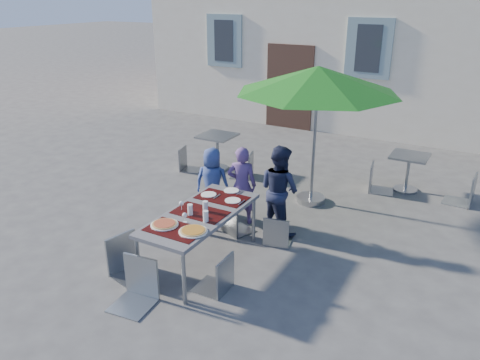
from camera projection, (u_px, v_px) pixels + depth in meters
The scene contains 22 objects.
ground at pixel (193, 287), 5.85m from camera, with size 90.00×90.00×0.00m, color #434345.
dining_table at pixel (200, 216), 6.12m from camera, with size 0.80×1.85×0.76m.
pizza_near_left at pixel (164, 224), 5.75m from camera, with size 0.35×0.35×0.03m.
pizza_near_right at pixel (193, 231), 5.59m from camera, with size 0.35×0.35×0.03m.
glassware at pixel (197, 211), 5.98m from camera, with size 0.53×0.45×0.15m.
place_settings at pixel (224, 195), 6.61m from camera, with size 0.66×0.51×0.01m.
child_0 at pixel (212, 182), 7.55m from camera, with size 0.56×0.37×1.15m, color navy.
child_1 at pixel (242, 185), 7.28m from camera, with size 0.46×0.30×1.26m, color #573C7B.
child_2 at pixel (279, 190), 6.98m from camera, with size 0.67×0.38×1.37m, color #1B203D.
chair_0 at pixel (198, 198), 7.06m from camera, with size 0.48×0.48×0.91m.
chair_1 at pixel (234, 202), 6.98m from camera, with size 0.51×0.51×0.89m.
chair_2 at pixel (278, 214), 6.65m from camera, with size 0.44×0.45×0.85m.
chair_3 at pixel (124, 233), 5.91m from camera, with size 0.54×0.53×1.01m.
chair_4 at pixel (218, 253), 5.58m from camera, with size 0.41×0.41×0.91m.
chair_5 at pixel (134, 256), 5.35m from camera, with size 0.51×0.51×1.04m.
patio_umbrella at pixel (318, 81), 7.46m from camera, with size 2.69×2.69×2.35m.
cafe_table_0 at pixel (217, 146), 9.60m from camera, with size 0.69×0.69×0.74m.
bg_chair_l_0 at pixel (187, 146), 9.55m from camera, with size 0.48×0.48×0.89m.
bg_chair_r_0 at pixel (246, 151), 9.17m from camera, with size 0.51×0.51×0.92m.
cafe_table_1 at pixel (408, 167), 8.54m from camera, with size 0.65×0.65×0.69m.
bg_chair_l_1 at pixel (379, 161), 8.50m from camera, with size 0.50×0.50×0.97m.
bg_chair_r_1 at pixel (470, 171), 7.94m from camera, with size 0.49×0.48×1.03m.
Camera 1 is at (2.93, -4.02, 3.41)m, focal length 35.00 mm.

